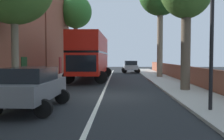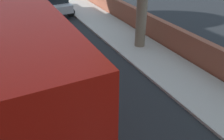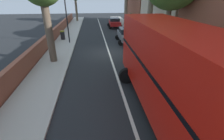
# 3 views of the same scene
# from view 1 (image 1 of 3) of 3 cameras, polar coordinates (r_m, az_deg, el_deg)

# --- Properties ---
(ground_plane) EXTENTS (84.00, 84.00, 0.00)m
(ground_plane) POSITION_cam_1_polar(r_m,az_deg,el_deg) (13.38, -2.35, -5.95)
(ground_plane) COLOR black
(road_centre_line) EXTENTS (0.16, 54.00, 0.01)m
(road_centre_line) POSITION_cam_1_polar(r_m,az_deg,el_deg) (13.38, -2.35, -5.93)
(road_centre_line) COLOR silver
(road_centre_line) RESTS_ON ground
(sidewalk_left) EXTENTS (2.60, 60.00, 0.12)m
(sidewalk_left) POSITION_cam_1_polar(r_m,az_deg,el_deg) (14.55, -22.08, -5.21)
(sidewalk_left) COLOR #B2ADA3
(sidewalk_left) RESTS_ON ground
(sidewalk_right) EXTENTS (2.60, 60.00, 0.12)m
(sidewalk_right) POSITION_cam_1_polar(r_m,az_deg,el_deg) (13.93, 18.30, -5.49)
(sidewalk_right) COLOR #B2ADA3
(sidewalk_right) RESTS_ON ground
(boundary_wall_right) EXTENTS (0.36, 54.00, 1.36)m
(boundary_wall_right) POSITION_cam_1_polar(r_m,az_deg,el_deg) (14.38, 24.27, -2.86)
(boundary_wall_right) COLOR brown
(boundary_wall_right) RESTS_ON ground
(double_decker_bus) EXTENTS (3.68, 10.43, 4.06)m
(double_decker_bus) POSITION_cam_1_polar(r_m,az_deg,el_deg) (22.98, -4.97, 3.61)
(double_decker_bus) COLOR red
(double_decker_bus) RESTS_ON ground
(parked_car_grey_left_1) EXTENTS (2.45, 4.25, 1.68)m
(parked_car_grey_left_1) POSITION_cam_1_polar(r_m,az_deg,el_deg) (10.20, -18.00, -3.46)
(parked_car_grey_left_1) COLOR slate
(parked_car_grey_left_1) RESTS_ON ground
(parked_car_silver_right_2) EXTENTS (2.43, 4.37, 1.63)m
(parked_car_silver_right_2) POSITION_cam_1_polar(r_m,az_deg,el_deg) (33.70, 4.27, 0.94)
(parked_car_silver_right_2) COLOR #B7BABF
(parked_car_silver_right_2) RESTS_ON ground
(street_tree_left_4) EXTENTS (4.50, 4.50, 10.63)m
(street_tree_left_4) POSITION_cam_1_polar(r_m,az_deg,el_deg) (36.12, -8.31, 12.83)
(street_tree_left_4) COLOR brown
(street_tree_left_4) RESTS_ON sidewalk_left
(lamppost_right) EXTENTS (0.32, 0.32, 6.31)m
(lamppost_right) POSITION_cam_1_polar(r_m,az_deg,el_deg) (10.00, 21.95, 12.78)
(lamppost_right) COLOR black
(lamppost_right) RESTS_ON sidewalk_right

